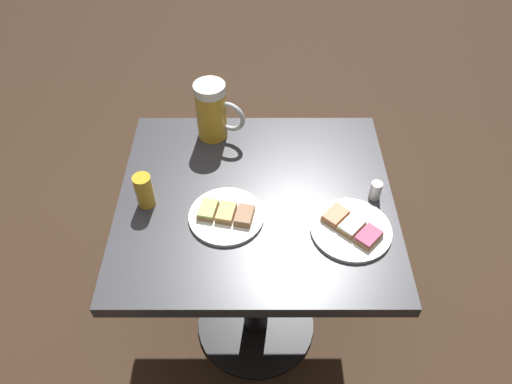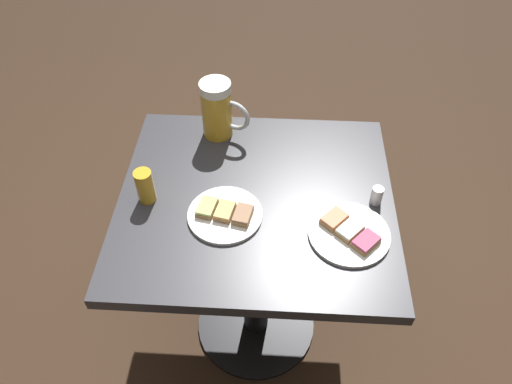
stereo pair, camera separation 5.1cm
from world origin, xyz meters
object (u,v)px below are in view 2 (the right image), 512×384
Objects in this scene: plate_near at (225,214)px; plate_far at (349,233)px; beer_glass_small at (145,186)px; beer_mug at (218,110)px; salt_shaker at (377,195)px.

plate_far is at bearing -97.91° from plate_near.
beer_glass_small is at bearing 77.18° from plate_near.
plate_far is (-0.04, -0.32, -0.00)m from plate_near.
plate_near is 0.35m from beer_mug.
beer_mug is 0.53m from salt_shaker.
salt_shaker is at bearing -120.02° from beer_mug.
salt_shaker is (0.07, -0.40, 0.02)m from plate_near.
plate_far is 1.14× the size of beer_mug.
plate_near is 0.41m from salt_shaker.
beer_glass_small is at bearing 80.10° from plate_far.
plate_near is 1.08× the size of beer_mug.
salt_shaker is (0.12, -0.08, 0.02)m from plate_far.
plate_near is at bearing -102.82° from beer_glass_small.
beer_mug reaches higher than plate_near.
salt_shaker is (-0.26, -0.45, -0.07)m from beer_mug.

